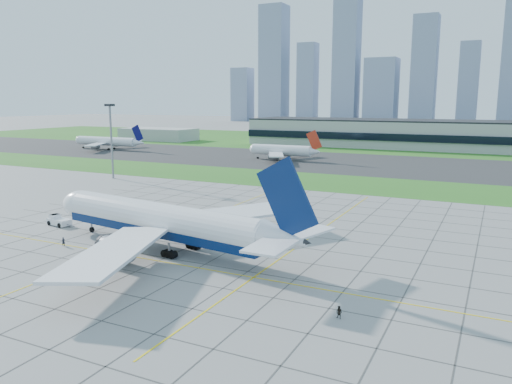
% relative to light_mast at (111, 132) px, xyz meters
% --- Properties ---
extents(ground, '(1400.00, 1400.00, 0.00)m').
position_rel_light_mast_xyz_m(ground, '(70.00, -65.00, -16.18)').
color(ground, gray).
rests_on(ground, ground).
extents(grass_median, '(700.00, 35.00, 0.04)m').
position_rel_light_mast_xyz_m(grass_median, '(70.00, 25.00, -16.16)').
color(grass_median, '#2A691E').
rests_on(grass_median, ground).
extents(asphalt_taxiway, '(700.00, 75.00, 0.04)m').
position_rel_light_mast_xyz_m(asphalt_taxiway, '(70.00, 80.00, -16.15)').
color(asphalt_taxiway, '#383838').
rests_on(asphalt_taxiway, ground).
extents(grass_far, '(700.00, 145.00, 0.04)m').
position_rel_light_mast_xyz_m(grass_far, '(70.00, 190.00, -16.16)').
color(grass_far, '#2A691E').
rests_on(grass_far, ground).
extents(apron_markings, '(120.00, 130.00, 0.03)m').
position_rel_light_mast_xyz_m(apron_markings, '(70.43, -53.91, -16.17)').
color(apron_markings, '#474744').
rests_on(apron_markings, ground).
extents(terminal, '(260.00, 43.00, 15.80)m').
position_rel_light_mast_xyz_m(terminal, '(110.00, 164.87, -8.29)').
color(terminal, '#B7B7B2').
rests_on(terminal, ground).
extents(service_block, '(50.00, 25.00, 8.00)m').
position_rel_light_mast_xyz_m(service_block, '(-90.00, 145.00, -12.18)').
color(service_block, '#B7B7B2').
rests_on(service_block, ground).
extents(light_mast, '(2.50, 2.50, 25.60)m').
position_rel_light_mast_xyz_m(light_mast, '(0.00, 0.00, 0.00)').
color(light_mast, gray).
rests_on(light_mast, ground).
extents(city_skyline, '(523.00, 32.40, 160.00)m').
position_rel_light_mast_xyz_m(city_skyline, '(61.29, 455.00, 42.91)').
color(city_skyline, '#8390AC').
rests_on(city_skyline, ground).
extents(airliner, '(59.11, 59.48, 18.68)m').
position_rel_light_mast_xyz_m(airliner, '(66.52, -60.81, -11.07)').
color(airliner, white).
rests_on(airliner, ground).
extents(pushback_tug, '(8.26, 3.53, 2.27)m').
position_rel_light_mast_xyz_m(pushback_tug, '(35.39, -56.57, -15.17)').
color(pushback_tug, white).
rests_on(pushback_tug, ground).
extents(crew_near, '(0.56, 0.70, 1.66)m').
position_rel_light_mast_xyz_m(crew_near, '(48.68, -67.56, -15.35)').
color(crew_near, black).
rests_on(crew_near, ground).
extents(crew_far, '(0.93, 0.80, 1.65)m').
position_rel_light_mast_xyz_m(crew_far, '(104.07, -75.43, -15.36)').
color(crew_far, black).
rests_on(crew_far, ground).
extents(distant_jet_0, '(45.32, 42.66, 14.08)m').
position_rel_light_mast_xyz_m(distant_jet_0, '(-75.15, 79.16, -11.69)').
color(distant_jet_0, white).
rests_on(distant_jet_0, ground).
extents(distant_jet_1, '(32.75, 42.66, 14.08)m').
position_rel_light_mast_xyz_m(distant_jet_1, '(31.99, 75.64, -11.70)').
color(distant_jet_1, white).
rests_on(distant_jet_1, ground).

